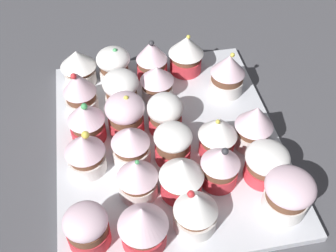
{
  "coord_description": "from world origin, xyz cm",
  "views": [
    {
      "loc": [
        -42.19,
        7.93,
        51.33
      ],
      "look_at": [
        0.0,
        0.0,
        4.2
      ],
      "focal_mm": 44.14,
      "sensor_mm": 36.0,
      "label": 1
    }
  ],
  "objects_px": {
    "cupcake_20": "(85,152)",
    "cupcake_21": "(86,120)",
    "cupcake_17": "(121,89)",
    "cupcake_22": "(80,91)",
    "baking_tray": "(168,141)",
    "cupcake_18": "(114,65)",
    "cupcake_1": "(266,163)",
    "cupcake_8": "(180,176)",
    "cupcake_14": "(137,177)",
    "cupcake_5": "(218,135)",
    "cupcake_0": "(288,193)",
    "cupcake_13": "(143,224)",
    "cupcake_15": "(131,144)",
    "cupcake_23": "(78,66)",
    "cupcake_3": "(228,74)",
    "cupcake_16": "(125,114)",
    "cupcake_4": "(220,165)",
    "cupcake_6": "(186,53)",
    "cupcake_11": "(158,81)",
    "cupcake_19": "(87,227)",
    "cupcake_7": "(196,210)",
    "cupcake_2": "(254,125)",
    "cupcake_9": "(171,144)",
    "cupcake_10": "(164,113)",
    "cupcake_12": "(149,59)"
  },
  "relations": [
    {
      "from": "cupcake_20",
      "to": "cupcake_21",
      "type": "xyz_separation_m",
      "value": [
        0.06,
        -0.01,
        0.0
      ]
    },
    {
      "from": "cupcake_17",
      "to": "cupcake_22",
      "type": "bearing_deg",
      "value": 88.28
    },
    {
      "from": "baking_tray",
      "to": "cupcake_18",
      "type": "relative_size",
      "value": 6.2
    },
    {
      "from": "cupcake_1",
      "to": "cupcake_8",
      "type": "bearing_deg",
      "value": 91.47
    },
    {
      "from": "cupcake_14",
      "to": "cupcake_18",
      "type": "bearing_deg",
      "value": 1.87
    },
    {
      "from": "cupcake_1",
      "to": "cupcake_5",
      "type": "height_order",
      "value": "cupcake_5"
    },
    {
      "from": "cupcake_0",
      "to": "cupcake_5",
      "type": "relative_size",
      "value": 0.89
    },
    {
      "from": "cupcake_5",
      "to": "cupcake_0",
      "type": "bearing_deg",
      "value": -149.93
    },
    {
      "from": "cupcake_5",
      "to": "cupcake_13",
      "type": "distance_m",
      "value": 0.18
    },
    {
      "from": "cupcake_15",
      "to": "cupcake_23",
      "type": "distance_m",
      "value": 0.21
    },
    {
      "from": "cupcake_1",
      "to": "cupcake_3",
      "type": "height_order",
      "value": "cupcake_3"
    },
    {
      "from": "baking_tray",
      "to": "cupcake_16",
      "type": "xyz_separation_m",
      "value": [
        0.03,
        0.06,
        0.04
      ]
    },
    {
      "from": "cupcake_4",
      "to": "cupcake_6",
      "type": "bearing_deg",
      "value": -1.46
    },
    {
      "from": "cupcake_11",
      "to": "cupcake_19",
      "type": "bearing_deg",
      "value": 152.37
    },
    {
      "from": "cupcake_7",
      "to": "cupcake_20",
      "type": "height_order",
      "value": "same"
    },
    {
      "from": "baking_tray",
      "to": "cupcake_2",
      "type": "relative_size",
      "value": 5.17
    },
    {
      "from": "cupcake_7",
      "to": "cupcake_22",
      "type": "distance_m",
      "value": 0.28
    },
    {
      "from": "cupcake_6",
      "to": "cupcake_9",
      "type": "height_order",
      "value": "cupcake_6"
    },
    {
      "from": "cupcake_7",
      "to": "cupcake_9",
      "type": "distance_m",
      "value": 0.12
    },
    {
      "from": "cupcake_0",
      "to": "cupcake_1",
      "type": "relative_size",
      "value": 1.07
    },
    {
      "from": "cupcake_9",
      "to": "cupcake_23",
      "type": "bearing_deg",
      "value": 31.72
    },
    {
      "from": "cupcake_10",
      "to": "cupcake_19",
      "type": "height_order",
      "value": "cupcake_10"
    },
    {
      "from": "cupcake_12",
      "to": "cupcake_5",
      "type": "bearing_deg",
      "value": -159.76
    },
    {
      "from": "cupcake_3",
      "to": "cupcake_12",
      "type": "relative_size",
      "value": 1.0
    },
    {
      "from": "cupcake_20",
      "to": "cupcake_22",
      "type": "xyz_separation_m",
      "value": [
        0.13,
        0.0,
        0.0
      ]
    },
    {
      "from": "cupcake_10",
      "to": "cupcake_23",
      "type": "relative_size",
      "value": 1.0
    },
    {
      "from": "cupcake_21",
      "to": "cupcake_22",
      "type": "relative_size",
      "value": 0.94
    },
    {
      "from": "cupcake_18",
      "to": "cupcake_21",
      "type": "height_order",
      "value": "cupcake_21"
    },
    {
      "from": "cupcake_5",
      "to": "cupcake_23",
      "type": "height_order",
      "value": "cupcake_5"
    },
    {
      "from": "cupcake_6",
      "to": "cupcake_15",
      "type": "height_order",
      "value": "cupcake_6"
    },
    {
      "from": "cupcake_7",
      "to": "cupcake_16",
      "type": "bearing_deg",
      "value": 20.23
    },
    {
      "from": "cupcake_20",
      "to": "cupcake_23",
      "type": "xyz_separation_m",
      "value": [
        0.2,
        0.0,
        -0.0
      ]
    },
    {
      "from": "cupcake_2",
      "to": "cupcake_17",
      "type": "distance_m",
      "value": 0.23
    },
    {
      "from": "cupcake_0",
      "to": "cupcake_8",
      "type": "bearing_deg",
      "value": 68.64
    },
    {
      "from": "cupcake_1",
      "to": "cupcake_19",
      "type": "distance_m",
      "value": 0.26
    },
    {
      "from": "cupcake_13",
      "to": "cupcake_23",
      "type": "xyz_separation_m",
      "value": [
        0.33,
        0.07,
        -0.01
      ]
    },
    {
      "from": "cupcake_12",
      "to": "cupcake_20",
      "type": "relative_size",
      "value": 1.08
    },
    {
      "from": "cupcake_18",
      "to": "cupcake_21",
      "type": "distance_m",
      "value": 0.14
    },
    {
      "from": "cupcake_7",
      "to": "cupcake_19",
      "type": "height_order",
      "value": "cupcake_7"
    },
    {
      "from": "cupcake_3",
      "to": "cupcake_11",
      "type": "height_order",
      "value": "cupcake_3"
    },
    {
      "from": "cupcake_2",
      "to": "cupcake_21",
      "type": "bearing_deg",
      "value": 76.13
    },
    {
      "from": "cupcake_9",
      "to": "cupcake_16",
      "type": "distance_m",
      "value": 0.09
    },
    {
      "from": "cupcake_11",
      "to": "cupcake_5",
      "type": "bearing_deg",
      "value": -154.71
    },
    {
      "from": "cupcake_18",
      "to": "cupcake_22",
      "type": "xyz_separation_m",
      "value": [
        -0.07,
        0.06,
        0.01
      ]
    },
    {
      "from": "cupcake_3",
      "to": "cupcake_18",
      "type": "relative_size",
      "value": 1.2
    },
    {
      "from": "cupcake_9",
      "to": "cupcake_19",
      "type": "height_order",
      "value": "same"
    },
    {
      "from": "cupcake_1",
      "to": "cupcake_12",
      "type": "relative_size",
      "value": 0.8
    },
    {
      "from": "cupcake_8",
      "to": "cupcake_18",
      "type": "xyz_separation_m",
      "value": [
        0.26,
        0.07,
        -0.0
      ]
    },
    {
      "from": "cupcake_10",
      "to": "cupcake_18",
      "type": "height_order",
      "value": "same"
    },
    {
      "from": "cupcake_18",
      "to": "cupcake_0",
      "type": "bearing_deg",
      "value": -147.17
    }
  ]
}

